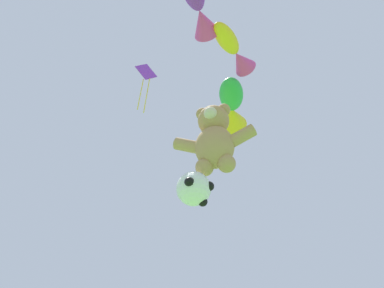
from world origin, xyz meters
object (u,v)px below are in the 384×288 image
(fish_kite_violet, at_px, (198,5))
(fish_kite_goldfin, at_px, (234,50))
(soccer_ball_kite, at_px, (194,189))
(teddy_bear_kite, at_px, (214,138))
(fish_kite_emerald, at_px, (232,106))
(diamond_kite, at_px, (146,78))

(fish_kite_violet, bearing_deg, fish_kite_goldfin, 68.27)
(fish_kite_violet, bearing_deg, soccer_ball_kite, 107.66)
(teddy_bear_kite, height_order, fish_kite_goldfin, fish_kite_goldfin)
(fish_kite_goldfin, distance_m, fish_kite_violet, 1.83)
(teddy_bear_kite, distance_m, fish_kite_violet, 3.74)
(fish_kite_emerald, bearing_deg, fish_kite_goldfin, -76.33)
(soccer_ball_kite, bearing_deg, diamond_kite, 154.52)
(fish_kite_goldfin, bearing_deg, fish_kite_violet, -111.73)
(fish_kite_goldfin, height_order, fish_kite_violet, fish_kite_violet)
(soccer_ball_kite, relative_size, fish_kite_goldfin, 0.49)
(soccer_ball_kite, xyz_separation_m, fish_kite_emerald, (1.01, 1.10, 3.83))
(diamond_kite, bearing_deg, fish_kite_emerald, 1.24)
(soccer_ball_kite, distance_m, fish_kite_violet, 5.04)
(teddy_bear_kite, height_order, diamond_kite, diamond_kite)
(soccer_ball_kite, height_order, diamond_kite, diamond_kite)
(fish_kite_emerald, bearing_deg, fish_kite_violet, -93.17)
(fish_kite_emerald, relative_size, fish_kite_violet, 0.95)
(fish_kite_goldfin, bearing_deg, diamond_kite, 152.78)
(fish_kite_emerald, bearing_deg, diamond_kite, -178.76)
(soccer_ball_kite, bearing_deg, fish_kite_emerald, 47.51)
(teddy_bear_kite, distance_m, fish_kite_emerald, 2.22)
(teddy_bear_kite, bearing_deg, diamond_kite, 164.28)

